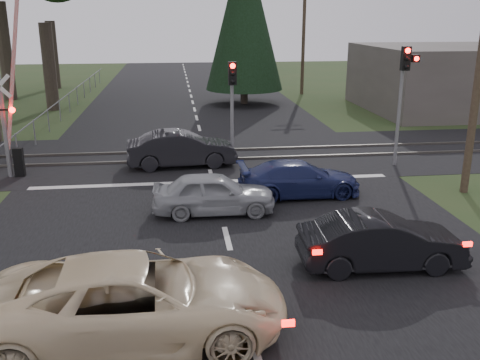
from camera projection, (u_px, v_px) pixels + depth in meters
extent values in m
plane|color=#293E1C|center=(241.00, 293.00, 11.72)|extent=(120.00, 120.00, 0.00)
cube|color=black|center=(209.00, 168.00, 21.20)|extent=(14.00, 100.00, 0.01)
cube|color=black|center=(206.00, 156.00, 23.09)|extent=(120.00, 8.00, 0.01)
cube|color=silver|center=(213.00, 182.00, 19.49)|extent=(13.00, 0.35, 0.00)
cube|color=#59544C|center=(207.00, 160.00, 22.32)|extent=(120.00, 0.12, 0.10)
cube|color=#59544C|center=(205.00, 150.00, 23.84)|extent=(120.00, 0.12, 0.10)
cylinder|color=slate|center=(5.00, 127.00, 19.56)|extent=(0.18, 0.18, 3.80)
cube|color=black|center=(2.00, 110.00, 19.29)|extent=(0.90, 0.06, 0.06)
sphere|color=#FF0C07|center=(12.00, 110.00, 19.27)|extent=(0.22, 0.22, 0.22)
cube|color=black|center=(19.00, 162.00, 20.00)|extent=(0.35, 0.25, 1.10)
cube|color=red|center=(13.00, 69.00, 19.01)|extent=(1.16, 0.10, 5.93)
cylinder|color=slate|center=(398.00, 119.00, 21.14)|extent=(0.14, 0.14, 3.80)
cube|color=black|center=(406.00, 58.00, 20.28)|extent=(0.32, 0.24, 0.90)
sphere|color=#FF0C07|center=(408.00, 51.00, 20.06)|extent=(0.20, 0.20, 0.20)
sphere|color=black|center=(407.00, 59.00, 20.15)|extent=(0.18, 0.18, 0.18)
sphere|color=black|center=(406.00, 67.00, 20.24)|extent=(0.18, 0.18, 0.18)
cube|color=black|center=(415.00, 58.00, 20.32)|extent=(0.28, 0.22, 0.28)
sphere|color=#FF0C07|center=(417.00, 59.00, 20.21)|extent=(0.18, 0.18, 0.18)
cylinder|color=slate|center=(232.00, 124.00, 21.60)|extent=(0.14, 0.14, 3.20)
cube|color=black|center=(232.00, 73.00, 20.83)|extent=(0.32, 0.24, 0.90)
sphere|color=#FF0C07|center=(233.00, 66.00, 20.61)|extent=(0.20, 0.20, 0.20)
sphere|color=black|center=(233.00, 74.00, 20.70)|extent=(0.18, 0.18, 0.18)
sphere|color=black|center=(233.00, 82.00, 20.79)|extent=(0.18, 0.18, 0.18)
cylinder|color=#4C3D2D|center=(304.00, 34.00, 39.83)|extent=(0.26, 0.26, 9.00)
cylinder|color=#4C3D2D|center=(254.00, 27.00, 63.54)|extent=(0.26, 0.26, 9.00)
cylinder|color=#473D33|center=(49.00, 67.00, 33.56)|extent=(0.80, 0.80, 5.40)
cylinder|color=#473D33|center=(5.00, 52.00, 37.63)|extent=(0.89, 0.89, 6.75)
cylinder|color=#473D33|center=(53.00, 55.00, 43.76)|extent=(0.80, 0.80, 5.40)
cylinder|color=#473D33|center=(244.00, 89.00, 36.48)|extent=(0.50, 0.50, 2.00)
cone|color=black|center=(244.00, 12.00, 35.01)|extent=(5.20, 5.20, 10.00)
cube|color=#59514C|center=(477.00, 78.00, 34.11)|extent=(14.00, 10.00, 4.00)
imported|color=beige|center=(136.00, 300.00, 9.88)|extent=(5.67, 2.72, 1.56)
imported|color=black|center=(381.00, 242.00, 12.74)|extent=(3.97, 1.49, 1.29)
imported|color=#96999D|center=(214.00, 193.00, 16.25)|extent=(3.75, 1.58, 1.27)
imported|color=navy|center=(299.00, 179.00, 17.84)|extent=(4.14, 1.80, 1.19)
imported|color=black|center=(181.00, 149.00, 21.32)|extent=(4.41, 1.82, 1.42)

